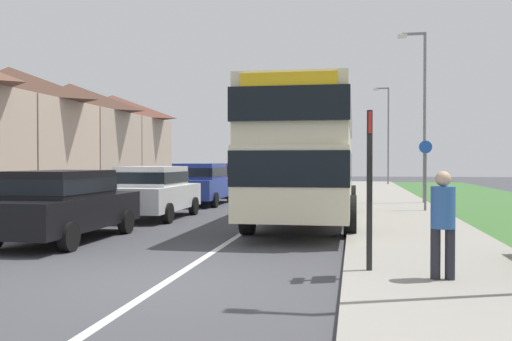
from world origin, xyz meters
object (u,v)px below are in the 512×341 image
object	(u,v)px
street_lamp_mid	(422,106)
parked_car_blue	(201,182)
parked_car_black	(64,202)
double_decker_bus	(307,150)
pedestrian_at_stop	(443,220)
bus_stop_sign	(370,179)
parked_car_red	(228,178)
cycle_route_sign	(425,172)
parked_car_white	(154,190)
street_lamp_far	(387,129)

from	to	relation	value
street_lamp_mid	parked_car_blue	bearing A→B (deg)	-172.86
parked_car_black	parked_car_blue	size ratio (longest dim) A/B	1.00
parked_car_black	parked_car_blue	bearing A→B (deg)	88.98
double_decker_bus	pedestrian_at_stop	distance (m)	8.39
pedestrian_at_stop	bus_stop_sign	world-z (taller)	bus_stop_sign
parked_car_red	parked_car_black	bearing A→B (deg)	-90.15
double_decker_bus	parked_car_black	distance (m)	6.94
parked_car_red	pedestrian_at_stop	world-z (taller)	parked_car_red
pedestrian_at_stop	cycle_route_sign	xyz separation A→B (m)	(1.17, 11.62, 0.45)
parked_car_red	cycle_route_sign	distance (m)	12.18
parked_car_white	bus_stop_sign	bearing A→B (deg)	-51.09
parked_car_red	cycle_route_sign	bearing A→B (deg)	-43.49
bus_stop_sign	cycle_route_sign	size ratio (longest dim) A/B	1.03
street_lamp_mid	parked_car_black	bearing A→B (deg)	-127.36
cycle_route_sign	street_lamp_far	world-z (taller)	street_lamp_far
bus_stop_sign	parked_car_red	bearing A→B (deg)	108.85
parked_car_black	parked_car_white	distance (m)	5.15
double_decker_bus	parked_car_blue	distance (m)	8.15
parked_car_black	parked_car_white	world-z (taller)	parked_car_white
street_lamp_mid	parked_car_red	bearing A→B (deg)	153.25
cycle_route_sign	street_lamp_far	distance (m)	22.96
street_lamp_far	parked_car_blue	bearing A→B (deg)	-113.26
parked_car_black	parked_car_red	distance (m)	16.63
parked_car_red	pedestrian_at_stop	size ratio (longest dim) A/B	2.53
parked_car_black	cycle_route_sign	size ratio (longest dim) A/B	1.82
parked_car_white	street_lamp_far	xyz separation A→B (m)	(8.62, 25.90, 3.28)
parked_car_white	cycle_route_sign	distance (m)	9.19
parked_car_blue	street_lamp_far	world-z (taller)	street_lamp_far
parked_car_black	street_lamp_far	bearing A→B (deg)	74.08
pedestrian_at_stop	street_lamp_mid	xyz separation A→B (m)	(1.47, 15.39, 3.10)
parked_car_white	pedestrian_at_stop	bearing A→B (deg)	-48.75
double_decker_bus	street_lamp_mid	bearing A→B (deg)	61.57
parked_car_blue	street_lamp_mid	distance (m)	9.58
pedestrian_at_stop	double_decker_bus	bearing A→B (deg)	108.17
parked_car_white	parked_car_blue	bearing A→B (deg)	90.45
street_lamp_far	double_decker_bus	bearing A→B (deg)	-98.02
pedestrian_at_stop	cycle_route_sign	distance (m)	11.69
double_decker_bus	street_lamp_mid	distance (m)	8.75
parked_car_red	pedestrian_at_stop	bearing A→B (deg)	-69.03
parked_car_black	parked_car_white	size ratio (longest dim) A/B	1.06
street_lamp_far	cycle_route_sign	bearing A→B (deg)	-89.96
parked_car_black	double_decker_bus	bearing A→B (deg)	41.46
parked_car_black	parked_car_blue	xyz separation A→B (m)	(0.19, 10.90, 0.06)
pedestrian_at_stop	cycle_route_sign	bearing A→B (deg)	84.27
pedestrian_at_stop	parked_car_black	bearing A→B (deg)	156.40
parked_car_blue	cycle_route_sign	distance (m)	9.09
parked_car_white	parked_car_blue	world-z (taller)	parked_car_blue
parked_car_white	street_lamp_far	bearing A→B (deg)	71.60
double_decker_bus	parked_car_black	world-z (taller)	double_decker_bus
street_lamp_far	parked_car_white	bearing A→B (deg)	-108.40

